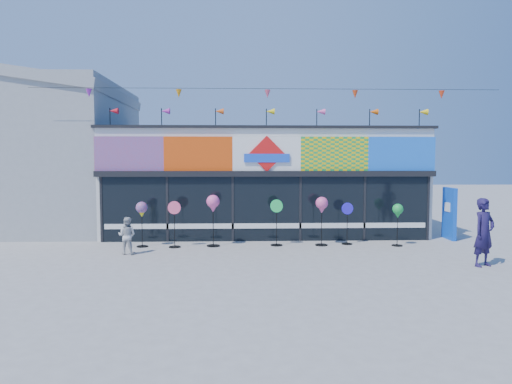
{
  "coord_description": "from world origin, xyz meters",
  "views": [
    {
      "loc": [
        -0.91,
        -12.64,
        2.88
      ],
      "look_at": [
        -0.42,
        2.0,
        1.85
      ],
      "focal_mm": 32.0,
      "sensor_mm": 36.0,
      "label": 1
    }
  ],
  "objects_px": {
    "blue_sign": "(449,213)",
    "spinner_3": "(277,221)",
    "spinner_2": "(213,205)",
    "spinner_4": "(322,207)",
    "child": "(127,236)",
    "adult_man": "(484,232)",
    "spinner_1": "(174,223)",
    "spinner_5": "(347,222)",
    "spinner_6": "(398,212)",
    "spinner_0": "(142,211)"
  },
  "relations": [
    {
      "from": "spinner_2",
      "to": "spinner_3",
      "type": "distance_m",
      "value": 2.2
    },
    {
      "from": "spinner_2",
      "to": "spinner_5",
      "type": "distance_m",
      "value": 4.61
    },
    {
      "from": "spinner_6",
      "to": "adult_man",
      "type": "height_order",
      "value": "adult_man"
    },
    {
      "from": "spinner_4",
      "to": "adult_man",
      "type": "distance_m",
      "value": 5.0
    },
    {
      "from": "spinner_4",
      "to": "spinner_5",
      "type": "height_order",
      "value": "spinner_4"
    },
    {
      "from": "spinner_1",
      "to": "spinner_2",
      "type": "distance_m",
      "value": 1.39
    },
    {
      "from": "spinner_0",
      "to": "child",
      "type": "bearing_deg",
      "value": -100.01
    },
    {
      "from": "blue_sign",
      "to": "spinner_4",
      "type": "distance_m",
      "value": 5.0
    },
    {
      "from": "blue_sign",
      "to": "spinner_3",
      "type": "xyz_separation_m",
      "value": [
        -6.39,
        -1.05,
        -0.12
      ]
    },
    {
      "from": "spinner_0",
      "to": "spinner_1",
      "type": "height_order",
      "value": "spinner_1"
    },
    {
      "from": "spinner_4",
      "to": "spinner_6",
      "type": "relative_size",
      "value": 1.16
    },
    {
      "from": "blue_sign",
      "to": "spinner_2",
      "type": "bearing_deg",
      "value": -171.41
    },
    {
      "from": "spinner_2",
      "to": "adult_man",
      "type": "bearing_deg",
      "value": -22.62
    },
    {
      "from": "spinner_2",
      "to": "adult_man",
      "type": "relative_size",
      "value": 0.93
    },
    {
      "from": "spinner_1",
      "to": "spinner_4",
      "type": "distance_m",
      "value": 4.94
    },
    {
      "from": "spinner_6",
      "to": "spinner_3",
      "type": "bearing_deg",
      "value": 177.19
    },
    {
      "from": "adult_man",
      "to": "child",
      "type": "relative_size",
      "value": 1.62
    },
    {
      "from": "blue_sign",
      "to": "spinner_0",
      "type": "xyz_separation_m",
      "value": [
        -10.87,
        -1.14,
        0.26
      ]
    },
    {
      "from": "spinner_3",
      "to": "spinner_4",
      "type": "height_order",
      "value": "spinner_4"
    },
    {
      "from": "blue_sign",
      "to": "child",
      "type": "height_order",
      "value": "blue_sign"
    },
    {
      "from": "spinner_0",
      "to": "child",
      "type": "distance_m",
      "value": 1.35
    },
    {
      "from": "spinner_2",
      "to": "spinner_4",
      "type": "xyz_separation_m",
      "value": [
        3.65,
        0.04,
        -0.06
      ]
    },
    {
      "from": "spinner_6",
      "to": "adult_man",
      "type": "xyz_separation_m",
      "value": [
        1.33,
        -2.99,
        -0.21
      ]
    },
    {
      "from": "blue_sign",
      "to": "adult_man",
      "type": "distance_m",
      "value": 4.36
    },
    {
      "from": "spinner_3",
      "to": "child",
      "type": "relative_size",
      "value": 1.36
    },
    {
      "from": "spinner_5",
      "to": "child",
      "type": "relative_size",
      "value": 1.25
    },
    {
      "from": "spinner_4",
      "to": "spinner_6",
      "type": "height_order",
      "value": "spinner_4"
    },
    {
      "from": "child",
      "to": "spinner_5",
      "type": "bearing_deg",
      "value": -159.41
    },
    {
      "from": "spinner_2",
      "to": "spinner_3",
      "type": "relative_size",
      "value": 1.11
    },
    {
      "from": "blue_sign",
      "to": "spinner_0",
      "type": "relative_size",
      "value": 1.25
    },
    {
      "from": "spinner_0",
      "to": "adult_man",
      "type": "xyz_separation_m",
      "value": [
        9.86,
        -3.1,
        -0.28
      ]
    },
    {
      "from": "spinner_2",
      "to": "spinner_6",
      "type": "height_order",
      "value": "spinner_2"
    },
    {
      "from": "blue_sign",
      "to": "spinner_1",
      "type": "distance_m",
      "value": 9.86
    },
    {
      "from": "spinner_1",
      "to": "spinner_6",
      "type": "distance_m",
      "value": 7.44
    },
    {
      "from": "blue_sign",
      "to": "spinner_0",
      "type": "bearing_deg",
      "value": -172.88
    },
    {
      "from": "spinner_1",
      "to": "adult_man",
      "type": "height_order",
      "value": "adult_man"
    },
    {
      "from": "spinner_3",
      "to": "spinner_4",
      "type": "relative_size",
      "value": 0.95
    },
    {
      "from": "spinner_6",
      "to": "adult_man",
      "type": "distance_m",
      "value": 3.28
    },
    {
      "from": "blue_sign",
      "to": "spinner_3",
      "type": "distance_m",
      "value": 6.47
    },
    {
      "from": "spinner_0",
      "to": "child",
      "type": "xyz_separation_m",
      "value": [
        -0.21,
        -1.18,
        -0.63
      ]
    },
    {
      "from": "spinner_3",
      "to": "child",
      "type": "xyz_separation_m",
      "value": [
        -4.69,
        -1.26,
        -0.25
      ]
    },
    {
      "from": "spinner_0",
      "to": "spinner_6",
      "type": "bearing_deg",
      "value": -0.76
    },
    {
      "from": "blue_sign",
      "to": "spinner_2",
      "type": "xyz_separation_m",
      "value": [
        -8.51,
        -1.11,
        0.43
      ]
    },
    {
      "from": "spinner_1",
      "to": "child",
      "type": "bearing_deg",
      "value": -141.14
    },
    {
      "from": "spinner_3",
      "to": "spinner_5",
      "type": "relative_size",
      "value": 1.09
    },
    {
      "from": "spinner_1",
      "to": "spinner_2",
      "type": "xyz_separation_m",
      "value": [
        1.26,
        0.15,
        0.57
      ]
    },
    {
      "from": "spinner_3",
      "to": "spinner_4",
      "type": "xyz_separation_m",
      "value": [
        1.52,
        -0.03,
        0.49
      ]
    },
    {
      "from": "blue_sign",
      "to": "spinner_5",
      "type": "distance_m",
      "value": 4.06
    },
    {
      "from": "spinner_0",
      "to": "spinner_6",
      "type": "height_order",
      "value": "spinner_0"
    },
    {
      "from": "spinner_3",
      "to": "spinner_6",
      "type": "relative_size",
      "value": 1.1
    }
  ]
}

